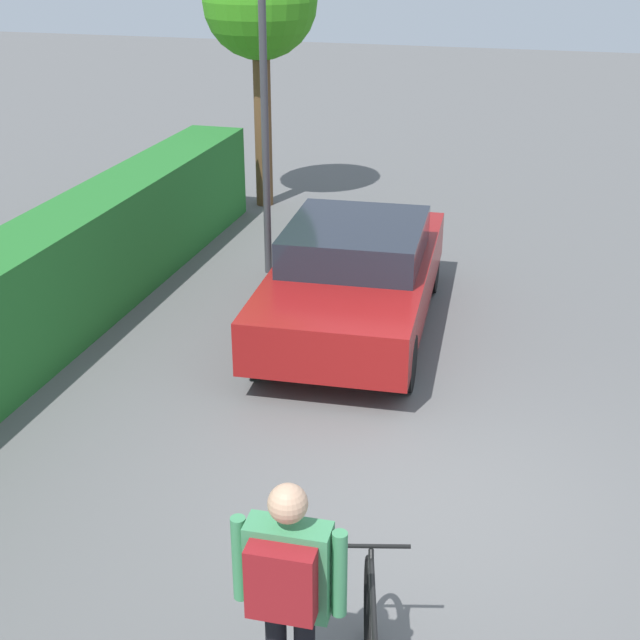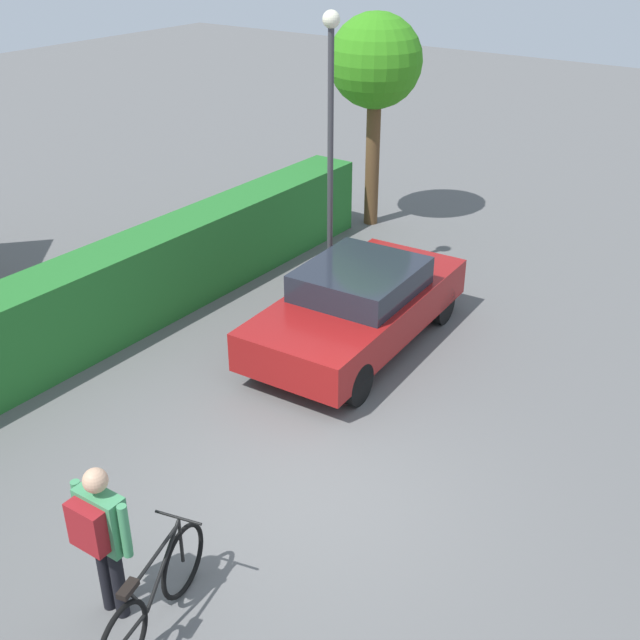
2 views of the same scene
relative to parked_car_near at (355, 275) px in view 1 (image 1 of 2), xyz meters
name	(u,v)px [view 1 (image 1 of 2)]	position (x,y,z in m)	size (l,w,h in m)	color
ground_plane	(434,501)	(-3.28, -1.48, -0.69)	(60.00, 60.00, 0.00)	#5A5A5A
parked_car_near	(355,275)	(0.00, 0.00, 0.00)	(4.22, 2.02, 1.32)	maroon
person_rider	(288,586)	(-5.78, -0.95, 0.36)	(0.36, 0.69, 1.72)	black
street_lamp	(263,55)	(1.53, 1.60, 2.29)	(0.28, 0.28, 4.67)	#38383D
tree_kerbside	(260,5)	(4.65, 2.69, 2.62)	(1.86, 1.86, 4.31)	brown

